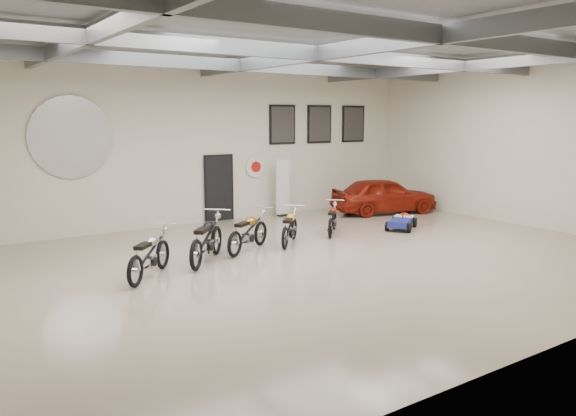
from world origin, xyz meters
TOP-DOWN VIEW (x-y plane):
  - floor at (0.00, 0.00)m, footprint 16.00×12.00m
  - ceiling at (0.00, 0.00)m, footprint 16.00×12.00m
  - back_wall at (0.00, 6.00)m, footprint 16.00×0.02m
  - right_wall at (8.00, 0.00)m, footprint 0.02×12.00m
  - ceiling_beams at (0.00, 0.00)m, footprint 15.80×11.80m
  - door at (0.50, 5.95)m, footprint 0.92×0.08m
  - logo_plaque at (-4.00, 5.95)m, footprint 2.30×0.06m
  - poster_left at (3.00, 5.96)m, footprint 1.05×0.08m
  - poster_mid at (4.60, 5.96)m, footprint 1.05×0.08m
  - poster_right at (6.20, 5.96)m, footprint 1.05×0.08m
  - oil_sign at (1.90, 5.95)m, footprint 0.72×0.10m
  - banner_stand at (2.70, 5.50)m, footprint 0.53×0.22m
  - motorcycle_silver at (-3.76, 0.86)m, footprint 1.84×1.88m
  - motorcycle_black at (-2.20, 1.35)m, footprint 2.00×2.05m
  - motorcycle_gold at (-0.85, 1.75)m, footprint 2.01×1.58m
  - motorcycle_yellow at (0.47, 1.82)m, footprint 1.71×1.71m
  - motorcycle_red at (2.25, 2.21)m, footprint 1.62×1.65m
  - go_kart at (4.52, 1.66)m, footprint 1.78×1.52m
  - vintage_car at (6.00, 4.00)m, footprint 2.42×3.98m

SIDE VIEW (x-z plane):
  - floor at x=0.00m, z-range -0.01..0.01m
  - go_kart at x=4.52m, z-range 0.00..0.60m
  - motorcycle_red at x=2.25m, z-range 0.00..0.92m
  - motorcycle_yellow at x=0.47m, z-range 0.00..0.96m
  - motorcycle_gold at x=-0.85m, z-range 0.00..1.03m
  - motorcycle_silver at x=-3.76m, z-range 0.00..1.05m
  - motorcycle_black at x=-2.20m, z-range 0.00..1.14m
  - vintage_car at x=6.00m, z-range 0.00..1.27m
  - banner_stand at x=2.70m, z-range 0.00..1.93m
  - door at x=0.50m, z-range 0.00..2.10m
  - oil_sign at x=1.90m, z-range 1.34..2.06m
  - back_wall at x=0.00m, z-range 0.00..5.00m
  - right_wall at x=8.00m, z-range 0.00..5.00m
  - logo_plaque at x=-4.00m, z-range 2.22..3.38m
  - poster_left at x=3.00m, z-range 2.42..3.78m
  - poster_mid at x=4.60m, z-range 2.42..3.78m
  - poster_right at x=6.20m, z-range 2.42..3.78m
  - ceiling_beams at x=0.00m, z-range 4.59..4.91m
  - ceiling at x=0.00m, z-range 5.00..5.00m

